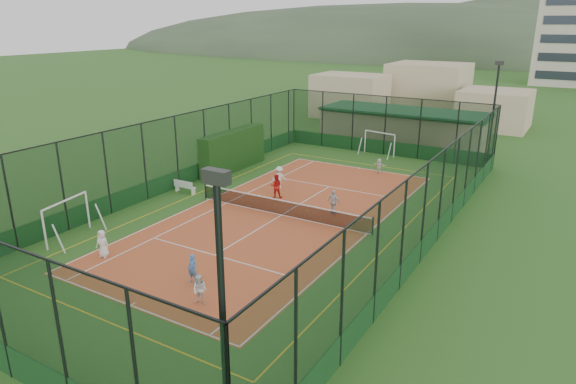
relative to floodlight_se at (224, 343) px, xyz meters
The scene contains 20 objects.
ground 19.15m from the floodlight_se, 117.39° to the left, with size 300.00×300.00×0.00m, color #306322.
court_slab 19.14m from the floodlight_se, 117.39° to the left, with size 11.17×23.97×0.01m, color #BF572A.
tennis_net 19.04m from the floodlight_se, 117.39° to the left, with size 11.67×0.12×1.06m, color black, non-canonical shape.
perimeter_fence 18.77m from the floodlight_se, 117.39° to the left, with size 18.12×34.12×5.00m, color black, non-canonical shape.
floodlight_se is the anchor object (origin of this frame).
floodlight_ne 33.20m from the floodlight_se, 90.00° to the left, with size 0.60×0.26×8.25m, color black, non-canonical shape.
clubhouse 39.63m from the floodlight_se, 102.56° to the left, with size 15.20×7.20×3.15m, color tan, non-canonical shape.
distant_hills 166.87m from the floodlight_se, 92.96° to the left, with size 200.00×60.00×24.00m, color #384C33, non-canonical shape.
hedge_left 28.70m from the floodlight_se, 126.25° to the left, with size 1.05×7.02×3.07m, color black.
white_bench 23.82m from the floodlight_se, 134.17° to the left, with size 1.62×0.44×0.91m, color white, non-canonical shape.
futsal_goal_near 18.65m from the floodlight_se, 154.53° to the left, with size 0.95×3.28×2.12m, color white, non-canonical shape.
futsal_goal_far 34.53m from the floodlight_se, 104.96° to the left, with size 3.03×0.88×1.95m, color white, non-canonical shape.
child_near_left 15.47m from the floodlight_se, 151.10° to the left, with size 0.69×0.45×1.40m, color white.
child_near_mid 11.31m from the floodlight_se, 135.52° to the left, with size 0.49×0.32×1.34m, color #4882CC.
child_near_right 9.48m from the floodlight_se, 134.70° to the left, with size 0.63×0.49×1.30m, color white.
child_far_left 24.10m from the floodlight_se, 118.63° to the left, with size 1.00×0.58×1.55m, color white.
child_far_right 19.58m from the floodlight_se, 108.12° to the left, with size 0.90×0.37×1.53m, color silver.
child_far_back 29.06m from the floodlight_se, 103.78° to the left, with size 1.05×0.34×1.13m, color white.
coach 22.14m from the floodlight_se, 118.90° to the left, with size 0.77×0.60×1.58m, color red.
tennis_balls 19.24m from the floodlight_se, 111.41° to the left, with size 4.77×0.94×0.07m.
Camera 1 is at (14.94, -24.42, 11.14)m, focal length 32.00 mm.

